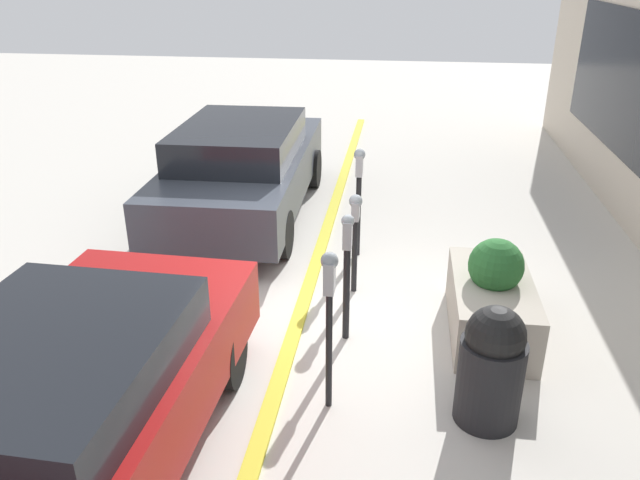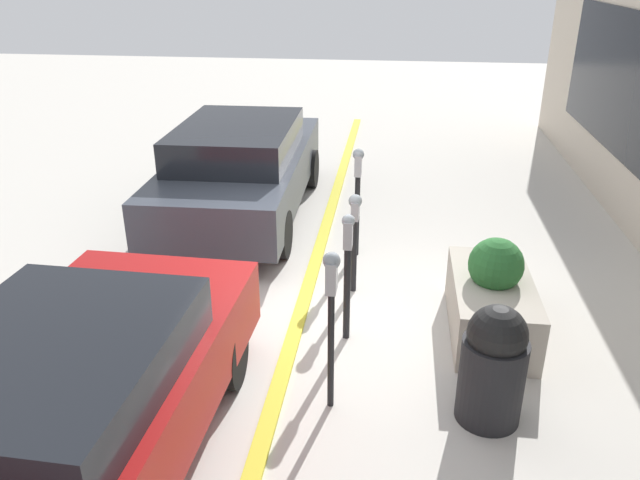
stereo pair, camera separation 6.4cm
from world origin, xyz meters
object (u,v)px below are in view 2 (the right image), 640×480
Objects in this scene: planter_box at (492,299)px; parking_meter_second at (348,261)px; parking_meter_middle at (355,224)px; parking_meter_fourth at (358,185)px; trash_bin at (493,365)px; parked_car_middle at (241,167)px; parked_car_front at (71,402)px; parking_meter_nearest at (331,299)px.

parking_meter_second is at bearing 101.78° from planter_box.
parking_meter_fourth reaches higher than parking_meter_middle.
planter_box is 1.48m from trash_bin.
parked_car_middle is (2.27, 1.94, -0.08)m from parking_meter_middle.
trash_bin is at bearing -156.54° from parking_meter_fourth.
trash_bin is (1.12, -3.25, -0.17)m from parked_car_front.
parking_meter_nearest is 1.38× the size of trash_bin.
parked_car_front is (-1.10, 1.84, -0.39)m from parking_meter_nearest.
parking_meter_nearest is 2.18m from parked_car_front.
parking_meter_middle is 3.82m from parked_car_front.
parking_meter_middle is 1.78m from planter_box.
trash_bin is (0.01, -1.41, -0.56)m from parking_meter_nearest.
planter_box is 0.41× the size of parked_car_front.
parking_meter_fourth is 0.37× the size of parked_car_front.
parking_meter_middle is at bearing -27.78° from parked_car_front.
planter_box is at bearing -7.18° from trash_bin.
parking_meter_nearest is 2.29m from planter_box.
parked_car_middle is at bearing 22.88° from parking_meter_nearest.
parking_meter_fourth is at bearing -0.08° from parking_meter_nearest.
parked_car_front is (-2.25, 1.89, -0.19)m from parking_meter_second.
parking_meter_middle is at bearing -177.78° from parking_meter_fourth.
trash_bin reaches higher than planter_box.
parking_meter_nearest is at bearing 90.41° from trash_bin.
parking_meter_nearest is at bearing 132.70° from planter_box.
trash_bin is (-1.14, -1.36, -0.37)m from parking_meter_second.
parking_meter_fourth is (2.10, 0.04, 0.10)m from parking_meter_second.
parking_meter_nearest reaches higher than parking_meter_fourth.
parking_meter_middle is at bearing 0.07° from parking_meter_second.
parking_meter_second reaches higher than parked_car_front.
parked_car_front is at bearing 126.86° from planter_box.
parked_car_middle is at bearing 36.46° from trash_bin.
parked_car_middle reaches higher than parking_meter_fourth.
parking_meter_middle is 0.75× the size of planter_box.
parking_meter_middle reaches higher than planter_box.
parking_meter_nearest reaches higher than planter_box.
parking_meter_fourth is 3.56m from trash_bin.
parking_meter_second reaches higher than trash_bin.
parking_meter_nearest is 1.17m from parking_meter_second.
parked_car_middle reaches higher than trash_bin.
parked_car_middle is at bearing 2.39° from parked_car_front.
parking_meter_fourth is 2.47m from planter_box.
parked_car_middle reaches higher than parking_meter_middle.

